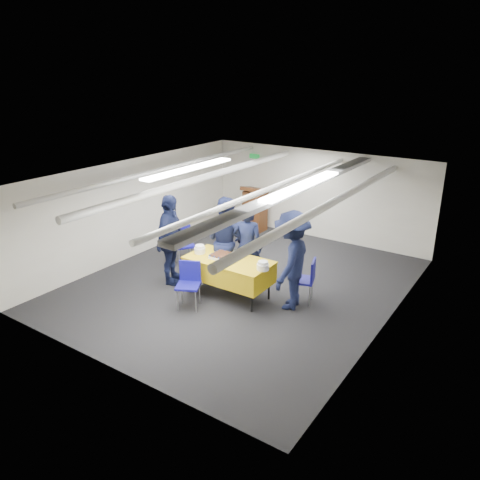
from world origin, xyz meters
name	(u,v)px	position (x,y,z in m)	size (l,w,h in m)	color
ground	(242,284)	(0.00, 0.00, 0.00)	(7.00, 7.00, 0.00)	black
room_shell	(257,196)	(0.09, 0.41, 1.81)	(6.00, 7.00, 2.30)	silver
serving_table	(229,269)	(0.09, -0.58, 0.56)	(1.69, 0.85, 0.77)	black
sheet_cake	(224,256)	(-0.01, -0.59, 0.81)	(0.50, 0.39, 0.09)	white
plate_stack_left	(200,249)	(-0.57, -0.63, 0.84)	(0.22, 0.22, 0.16)	white
plate_stack_right	(263,266)	(0.89, -0.63, 0.85)	(0.22, 0.22, 0.16)	white
podium	(255,209)	(-1.60, 3.05, 0.61)	(0.62, 0.53, 1.25)	#5E3217
chair_near	(189,280)	(-0.28, -1.33, 0.53)	(0.56, 0.56, 0.87)	gray
chair_right	(307,277)	(1.47, 0.02, 0.53)	(0.53, 0.53, 0.87)	gray
chair_left	(183,241)	(-1.74, 0.21, 0.53)	(0.59, 0.59, 0.87)	gray
sailor_a	(247,247)	(0.18, -0.07, 0.88)	(0.64, 0.42, 1.76)	black
sailor_b	(226,240)	(-0.32, -0.09, 0.92)	(0.90, 0.70, 1.84)	black
sailor_c	(170,240)	(-1.24, -0.75, 0.94)	(1.10, 0.46, 1.88)	black
sailor_d	(291,260)	(1.29, -0.30, 0.93)	(1.20, 0.69, 1.86)	black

